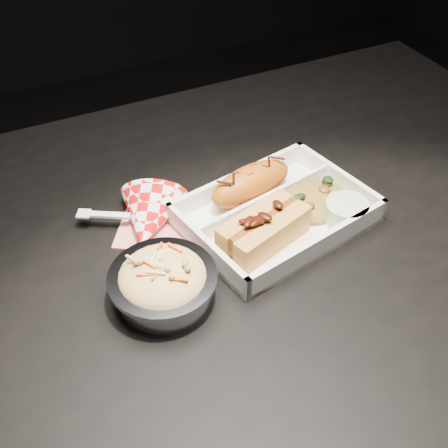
{
  "coord_description": "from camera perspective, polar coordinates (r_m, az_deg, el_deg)",
  "views": [
    {
      "loc": [
        -0.27,
        -0.5,
        1.28
      ],
      "look_at": [
        -0.04,
        -0.03,
        0.81
      ],
      "focal_mm": 45.0,
      "sensor_mm": 36.0,
      "label": 1
    }
  ],
  "objects": [
    {
      "name": "napkin_fork",
      "position": [
        0.78,
        -7.68,
        0.5
      ],
      "size": [
        0.17,
        0.15,
        0.1
      ],
      "rotation": [
        0.0,
        0.0,
        -0.53
      ],
      "color": "red",
      "rests_on": "dining_table"
    },
    {
      "name": "dining_table",
      "position": [
        0.84,
        1.46,
        -5.34
      ],
      "size": [
        1.2,
        0.8,
        0.75
      ],
      "color": "black",
      "rests_on": "ground"
    },
    {
      "name": "foil_coleslaw_cup",
      "position": [
        0.68,
        -6.22,
        -5.79
      ],
      "size": [
        0.13,
        0.13,
        0.07
      ],
      "color": "silver",
      "rests_on": "dining_table"
    },
    {
      "name": "fried_rice_mound",
      "position": [
        0.81,
        9.3,
        2.87
      ],
      "size": [
        0.12,
        0.11,
        0.03
      ],
      "primitive_type": "ellipsoid",
      "rotation": [
        0.0,
        0.0,
        0.19
      ],
      "color": "olive",
      "rests_on": "food_tray"
    },
    {
      "name": "hotdog",
      "position": [
        0.74,
        4.06,
        -0.37
      ],
      "size": [
        0.14,
        0.09,
        0.06
      ],
      "rotation": [
        0.0,
        0.0,
        0.31
      ],
      "color": "gold",
      "rests_on": "food_tray"
    },
    {
      "name": "fried_pastry",
      "position": [
        0.81,
        2.77,
        4.14
      ],
      "size": [
        0.14,
        0.08,
        0.05
      ],
      "primitive_type": "ellipsoid",
      "rotation": [
        0.0,
        0.0,
        0.19
      ],
      "color": "#BD5B12",
      "rests_on": "food_tray"
    },
    {
      "name": "food_tray",
      "position": [
        0.79,
        5.23,
        0.79
      ],
      "size": [
        0.28,
        0.22,
        0.04
      ],
      "rotation": [
        0.0,
        0.0,
        0.19
      ],
      "color": "white",
      "rests_on": "dining_table"
    },
    {
      "name": "cupcake_liner",
      "position": [
        0.79,
        12.3,
        1.23
      ],
      "size": [
        0.06,
        0.06,
        0.03
      ],
      "primitive_type": "cylinder",
      "color": "#B5D4A0",
      "rests_on": "food_tray"
    }
  ]
}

